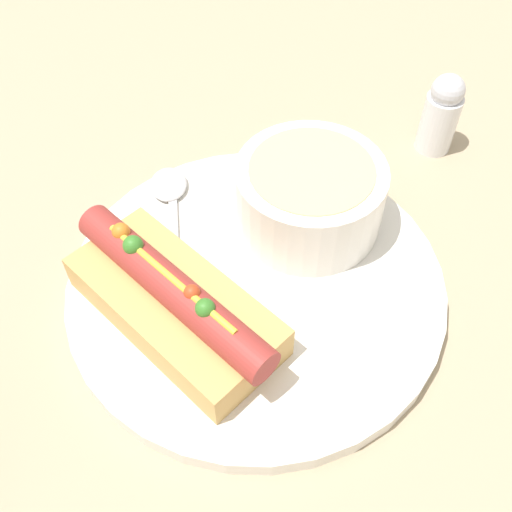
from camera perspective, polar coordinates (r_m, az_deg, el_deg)
The scene contains 6 objects.
ground_plane at distance 0.48m, azimuth 0.00°, elevation -3.32°, with size 4.00×4.00×0.00m, color tan.
dinner_plate at distance 0.47m, azimuth 0.00°, elevation -2.77°, with size 0.29×0.29×0.02m.
hot_dog at distance 0.43m, azimuth -7.81°, elevation -4.24°, with size 0.18×0.10×0.06m.
soup_bowl at distance 0.48m, azimuth 5.13°, elevation 5.93°, with size 0.12×0.12×0.06m.
spoon at distance 0.53m, azimuth -7.97°, elevation 5.81°, with size 0.14×0.09×0.01m.
salt_shaker at distance 0.60m, azimuth 17.22°, elevation 12.83°, with size 0.03×0.03×0.08m.
Camera 1 is at (0.22, -0.17, 0.39)m, focal length 42.00 mm.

